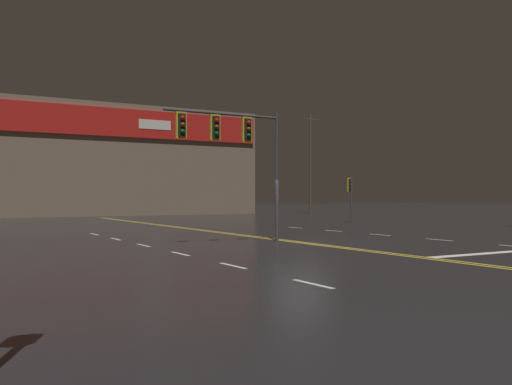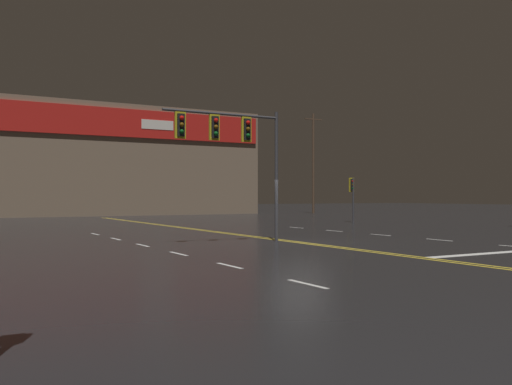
{
  "view_description": "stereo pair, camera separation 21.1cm",
  "coord_description": "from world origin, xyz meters",
  "views": [
    {
      "loc": [
        -12.76,
        -18.69,
        1.82
      ],
      "look_at": [
        0.0,
        3.49,
        2.0
      ],
      "focal_mm": 40.0,
      "sensor_mm": 36.0,
      "label": 1
    },
    {
      "loc": [
        -12.58,
        -18.79,
        1.82
      ],
      "look_at": [
        0.0,
        3.49,
        2.0
      ],
      "focal_mm": 40.0,
      "sensor_mm": 36.0,
      "label": 2
    }
  ],
  "objects": [
    {
      "name": "ground_plane",
      "position": [
        0.0,
        0.0,
        0.0
      ],
      "size": [
        200.0,
        200.0,
        0.0
      ],
      "primitive_type": "plane",
      "color": "black"
    },
    {
      "name": "traffic_signal_corner_northeast",
      "position": [
        13.03,
        12.79,
        2.3
      ],
      "size": [
        0.42,
        0.36,
        3.14
      ],
      "color": "#38383D",
      "rests_on": "ground"
    },
    {
      "name": "utility_pole_row",
      "position": [
        -0.64,
        31.71,
        5.76
      ],
      "size": [
        48.21,
        0.26,
        11.45
      ],
      "color": "#4C3828",
      "rests_on": "ground"
    },
    {
      "name": "building_backdrop",
      "position": [
        0.0,
        38.57,
        5.29
      ],
      "size": [
        34.42,
        10.23,
        10.55
      ],
      "color": "#7A6651",
      "rests_on": "ground"
    },
    {
      "name": "road_markings",
      "position": [
        1.25,
        -1.41,
        0.0
      ],
      "size": [
        17.29,
        60.0,
        0.01
      ],
      "color": "gold",
      "rests_on": "ground"
    },
    {
      "name": "traffic_signal_median",
      "position": [
        -2.62,
        0.95,
        4.12
      ],
      "size": [
        4.95,
        0.36,
        5.26
      ],
      "color": "#38383D",
      "rests_on": "ground"
    }
  ]
}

